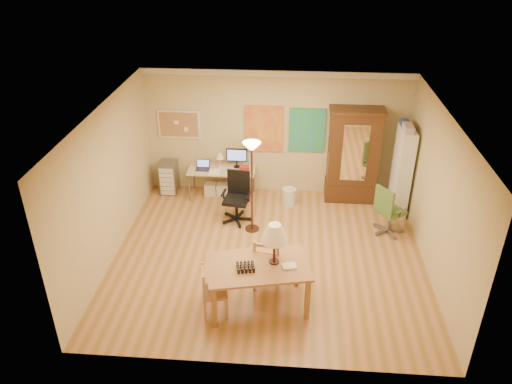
# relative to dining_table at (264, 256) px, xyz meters

# --- Properties ---
(floor) EXTENTS (5.50, 5.50, 0.00)m
(floor) POSITION_rel_dining_table_xyz_m (0.00, 1.26, -0.91)
(floor) COLOR olive
(floor) RESTS_ON ground
(crown_molding) EXTENTS (5.50, 0.08, 0.12)m
(crown_molding) POSITION_rel_dining_table_xyz_m (0.00, 3.72, 1.73)
(crown_molding) COLOR white
(crown_molding) RESTS_ON floor
(corkboard) EXTENTS (0.90, 0.04, 0.62)m
(corkboard) POSITION_rel_dining_table_xyz_m (-2.05, 3.73, 0.59)
(corkboard) COLOR tan
(corkboard) RESTS_ON floor
(art_panel_left) EXTENTS (0.80, 0.04, 1.00)m
(art_panel_left) POSITION_rel_dining_table_xyz_m (-0.25, 3.73, 0.54)
(art_panel_left) COLOR yellow
(art_panel_left) RESTS_ON floor
(art_panel_right) EXTENTS (0.75, 0.04, 0.95)m
(art_panel_right) POSITION_rel_dining_table_xyz_m (0.65, 3.73, 0.54)
(art_panel_right) COLOR teal
(art_panel_right) RESTS_ON floor
(dining_table) EXTENTS (1.68, 1.22, 1.43)m
(dining_table) POSITION_rel_dining_table_xyz_m (0.00, 0.00, 0.00)
(dining_table) COLOR brown
(dining_table) RESTS_ON floor
(ladder_chair_back) EXTENTS (0.51, 0.49, 0.95)m
(ladder_chair_back) POSITION_rel_dining_table_xyz_m (0.04, 0.43, -0.47)
(ladder_chair_back) COLOR tan
(ladder_chair_back) RESTS_ON floor
(ladder_chair_left) EXTENTS (0.44, 0.45, 0.84)m
(ladder_chair_left) POSITION_rel_dining_table_xyz_m (-0.75, -0.27, -0.52)
(ladder_chair_left) COLOR tan
(ladder_chair_left) RESTS_ON floor
(torchiere_lamp) EXTENTS (0.33, 0.33, 1.83)m
(torchiere_lamp) POSITION_rel_dining_table_xyz_m (-0.36, 2.11, 0.56)
(torchiere_lamp) COLOR #42241A
(torchiere_lamp) RESTS_ON floor
(computer_desk) EXTENTS (1.42, 0.62, 1.08)m
(computer_desk) POSITION_rel_dining_table_xyz_m (-1.09, 3.41, -0.51)
(computer_desk) COLOR tan
(computer_desk) RESTS_ON floor
(office_chair_black) EXTENTS (0.63, 0.63, 1.02)m
(office_chair_black) POSITION_rel_dining_table_xyz_m (-0.69, 2.44, -0.64)
(office_chair_black) COLOR black
(office_chair_black) RESTS_ON floor
(office_chair_green) EXTENTS (0.64, 0.64, 1.00)m
(office_chair_green) POSITION_rel_dining_table_xyz_m (2.23, 2.21, -0.64)
(office_chair_green) COLOR slate
(office_chair_green) RESTS_ON floor
(drawer_cart) EXTENTS (0.36, 0.43, 0.71)m
(drawer_cart) POSITION_rel_dining_table_xyz_m (-2.30, 3.49, -0.55)
(drawer_cart) COLOR slate
(drawer_cart) RESTS_ON floor
(armoire) EXTENTS (1.10, 0.52, 2.03)m
(armoire) POSITION_rel_dining_table_xyz_m (1.63, 3.50, -0.03)
(armoire) COLOR #3B2110
(armoire) RESTS_ON floor
(bookshelf) EXTENTS (0.27, 0.72, 1.80)m
(bookshelf) POSITION_rel_dining_table_xyz_m (2.55, 3.06, -0.01)
(bookshelf) COLOR white
(bookshelf) RESTS_ON floor
(wastebin) EXTENTS (0.29, 0.29, 0.37)m
(wastebin) POSITION_rel_dining_table_xyz_m (0.33, 3.13, -0.72)
(wastebin) COLOR silver
(wastebin) RESTS_ON floor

